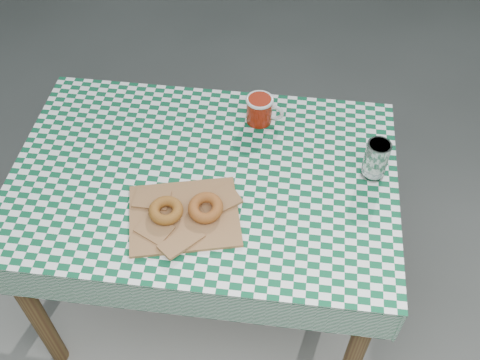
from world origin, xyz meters
name	(u,v)px	position (x,y,z in m)	size (l,w,h in m)	color
ground	(235,335)	(0.00, 0.00, 0.00)	(60.00, 60.00, 0.00)	#555550
table	(208,243)	(-0.12, 0.16, 0.38)	(1.19, 0.79, 0.75)	#56331D
tablecloth	(203,176)	(-0.12, 0.16, 0.75)	(1.21, 0.81, 0.01)	#0C4E2E
paper_bag	(184,215)	(-0.14, 0.00, 0.76)	(0.32, 0.25, 0.02)	#9B6E43
bagel_front	(166,210)	(-0.19, -0.01, 0.79)	(0.10, 0.10, 0.03)	#895D1C
bagel_back	(206,208)	(-0.08, 0.01, 0.79)	(0.10, 0.10, 0.03)	#A44922
coffee_mug	(259,110)	(0.02, 0.44, 0.80)	(0.17, 0.17, 0.10)	maroon
drinking_glass	(376,160)	(0.40, 0.25, 0.82)	(0.07, 0.07, 0.13)	silver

